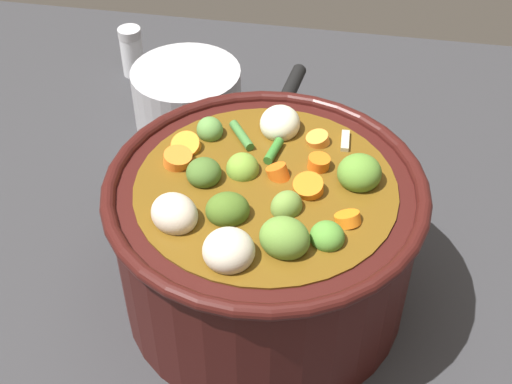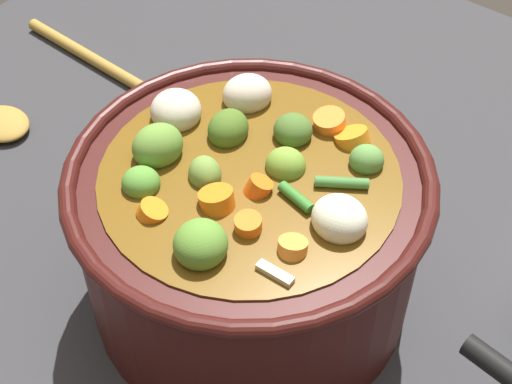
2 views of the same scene
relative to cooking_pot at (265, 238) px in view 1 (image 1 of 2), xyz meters
name	(u,v)px [view 1 (image 1 of 2)]	position (x,y,z in m)	size (l,w,h in m)	color
ground_plane	(264,293)	(0.00, 0.00, -0.08)	(1.10, 1.10, 0.00)	#2D2D30
cooking_pot	(265,238)	(0.00, 0.00, 0.00)	(0.29, 0.29, 0.18)	#38110F
salt_shaker	(132,51)	(0.26, -0.37, -0.04)	(0.03, 0.03, 0.07)	silver
small_saucepan	(190,98)	(0.14, -0.27, -0.04)	(0.22, 0.15, 0.08)	#ADADB2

